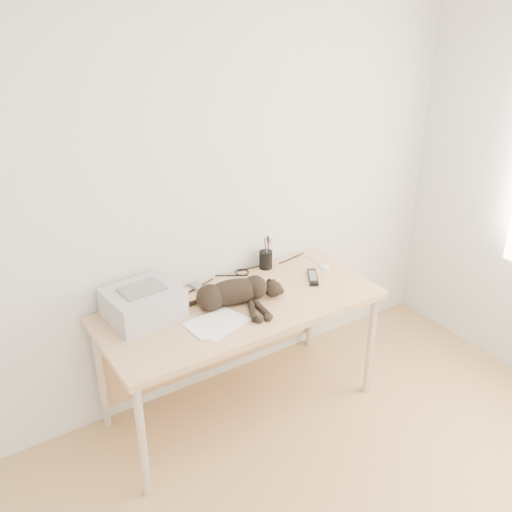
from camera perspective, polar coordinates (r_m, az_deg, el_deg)
wall_back at (r=3.25m, az=-5.01°, el=6.48°), size 3.50×0.00×3.50m
desk at (r=3.34m, az=-2.31°, el=-6.12°), size 1.60×0.70×0.74m
printer at (r=3.11m, az=-11.22°, el=-4.64°), size 0.40×0.35×0.18m
papers at (r=3.04m, az=-3.90°, el=-6.74°), size 0.34×0.27×0.01m
cat at (r=3.17m, az=-2.51°, el=-3.82°), size 0.66×0.40×0.15m
mug at (r=3.27m, az=-9.40°, el=-3.65°), size 0.12×0.12×0.09m
pen_cup at (r=3.57m, az=0.98°, el=-0.34°), size 0.08×0.08×0.21m
remote_grey at (r=3.34m, az=-5.56°, el=-3.35°), size 0.07×0.18×0.02m
remote_black at (r=3.48m, az=5.70°, el=-2.13°), size 0.15×0.19×0.02m
mouse at (r=3.61m, az=6.81°, el=-0.92°), size 0.07×0.11×0.03m
cable_tangle at (r=3.44m, az=-4.25°, el=-2.47°), size 1.36×0.09×0.01m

